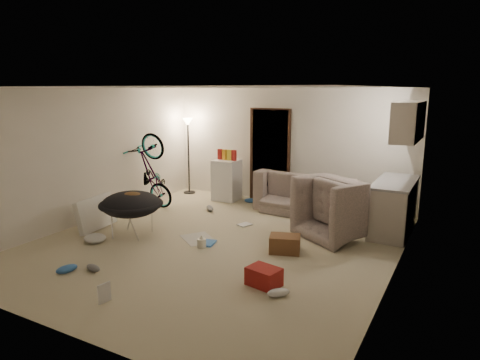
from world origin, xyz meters
The scene contains 38 objects.
floor centered at (0.00, 0.00, -0.01)m, with size 5.50×6.00×0.02m, color #BCB291.
ceiling centered at (0.00, 0.00, 2.51)m, with size 5.50×6.00×0.02m, color white.
wall_back centered at (0.00, 3.01, 1.25)m, with size 5.50×0.02×2.50m, color silver.
wall_front centered at (0.00, -3.01, 1.25)m, with size 5.50×0.02×2.50m, color silver.
wall_left centered at (-2.76, 0.00, 1.25)m, with size 0.02×6.00×2.50m, color silver.
wall_right centered at (2.76, 0.00, 1.25)m, with size 0.02×6.00×2.50m, color silver.
doorway centered at (-0.40, 2.97, 1.02)m, with size 0.85×0.10×2.04m, color black.
door_trim centered at (-0.40, 2.94, 1.02)m, with size 0.97×0.04×2.10m, color #331D11.
floor_lamp centered at (-2.40, 2.65, 1.31)m, with size 0.28×0.28×1.81m.
kitchen_counter centered at (2.43, 2.00, 0.44)m, with size 0.60×1.50×0.88m, color #BFB4A6.
counter_top centered at (2.43, 2.00, 0.90)m, with size 0.64×1.54×0.04m, color gray.
kitchen_uppers centered at (2.56, 2.00, 1.95)m, with size 0.38×1.40×0.65m, color #BFB4A6.
sofa centered at (0.67, 2.45, 0.30)m, with size 2.08×0.81×0.61m, color #394139.
armchair centered at (1.73, 1.43, 0.38)m, with size 1.16×1.01×0.75m, color #394139.
bicycle centered at (-2.30, 1.17, 0.43)m, with size 0.57×1.64×0.86m, color black.
book_asset centered at (-0.13, -2.41, 0.01)m, with size 0.18×0.24×0.02m, color maroon.
mini_fridge centered at (-1.29, 2.55, 0.46)m, with size 0.54×0.54×0.92m, color white.
snack_box_0 centered at (-1.46, 2.55, 1.00)m, with size 0.10×0.07×0.30m, color maroon.
snack_box_1 centered at (-1.34, 2.55, 1.00)m, with size 0.10×0.07×0.30m, color #C58318.
snack_box_2 centered at (-1.22, 2.55, 1.00)m, with size 0.10×0.07×0.30m, color yellow.
snack_box_3 centered at (-1.10, 2.55, 1.00)m, with size 0.10×0.07×0.30m, color maroon.
saucer_chair centered at (-1.48, -0.35, 0.46)m, with size 1.08×1.08×0.77m.
hoodie centered at (-1.43, -0.38, 0.67)m, with size 0.48×0.40×0.22m, color #4D331A.
sofa_drape centered at (-0.28, 2.45, 0.54)m, with size 0.56×0.46×0.28m, color black.
tv_box centered at (-2.30, -0.39, 0.29)m, with size 0.11×0.88×0.58m, color silver.
drink_case_a centered at (1.14, 0.19, 0.13)m, with size 0.47×0.33×0.27m, color brown.
drink_case_b centered at (1.34, -1.01, 0.12)m, with size 0.41×0.30×0.24m, color maroon.
juicer centered at (-0.11, -0.27, 0.08)m, with size 0.14×0.14×0.20m.
newspaper centered at (-0.37, 0.03, 0.00)m, with size 0.46×0.61×0.01m, color #BBB7AC.
book_blue centered at (-0.11, -0.09, 0.01)m, with size 0.22×0.30×0.03m, color #3268B5.
book_white centered at (-0.04, 1.06, 0.01)m, with size 0.19×0.24×0.02m, color silver.
shoe_0 centered at (-0.68, 2.55, 0.05)m, with size 0.27×0.11×0.10m, color #3268B5.
shoe_1 centered at (-1.12, 1.57, 0.06)m, with size 0.30×0.12×0.11m, color slate.
shoe_2 centered at (-1.20, -1.96, 0.06)m, with size 0.30×0.12×0.11m, color #3268B5.
shoe_3 centered at (-0.92, -1.75, 0.05)m, with size 0.26×0.11×0.10m, color slate.
shoe_4 centered at (1.63, -1.20, 0.05)m, with size 0.29×0.12×0.11m, color white.
clothes_lump_b centered at (0.62, 2.10, 0.07)m, with size 0.43×0.37×0.13m, color black.
clothes_lump_c centered at (-1.80, -0.90, 0.06)m, with size 0.40×0.35×0.12m, color silver.
Camera 1 is at (3.52, -5.64, 2.48)m, focal length 32.00 mm.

